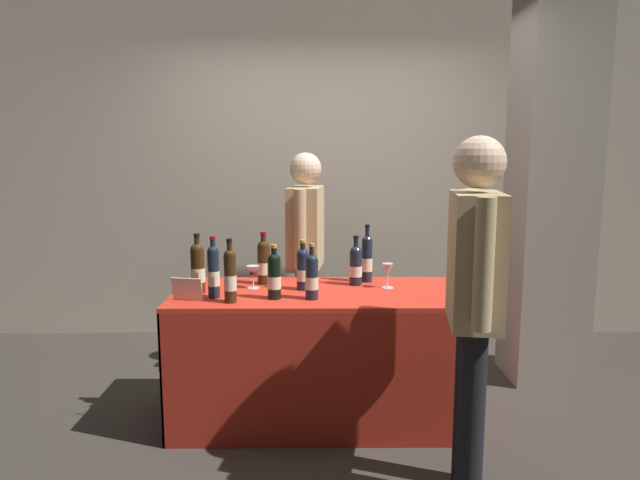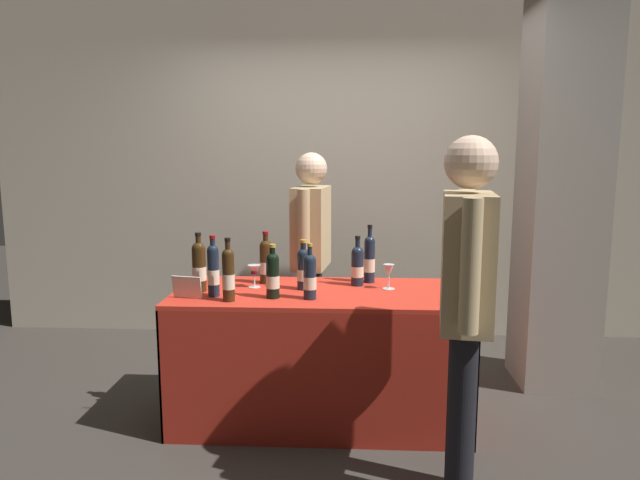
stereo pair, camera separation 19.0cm
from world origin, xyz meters
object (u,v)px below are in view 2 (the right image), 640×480
(display_bottle_0, at_px, (273,275))
(tasting_table, at_px, (320,330))
(vendor_presenter, at_px, (311,245))
(concrete_pillar, at_px, (565,139))
(wine_glass_mid, at_px, (389,271))
(taster_foreground_right, at_px, (466,289))
(wine_glass_near_vendor, at_px, (254,271))
(featured_wine_bottle, at_px, (303,268))

(display_bottle_0, bearing_deg, tasting_table, 33.79)
(vendor_presenter, bearing_deg, concrete_pillar, 96.26)
(concrete_pillar, distance_m, vendor_presenter, 1.81)
(tasting_table, bearing_deg, wine_glass_mid, 10.51)
(wine_glass_mid, height_order, taster_foreground_right, taster_foreground_right)
(wine_glass_near_vendor, height_order, wine_glass_mid, wine_glass_mid)
(wine_glass_near_vendor, xyz_separation_m, taster_foreground_right, (1.07, -0.85, 0.11))
(display_bottle_0, bearing_deg, featured_wine_bottle, 53.76)
(vendor_presenter, xyz_separation_m, taster_foreground_right, (0.77, -1.42, 0.04))
(concrete_pillar, relative_size, featured_wine_bottle, 11.26)
(wine_glass_mid, distance_m, taster_foreground_right, 0.90)
(featured_wine_bottle, height_order, wine_glass_near_vendor, featured_wine_bottle)
(vendor_presenter, height_order, taster_foreground_right, taster_foreground_right)
(vendor_presenter, relative_size, taster_foreground_right, 0.96)
(concrete_pillar, relative_size, tasting_table, 1.96)
(concrete_pillar, height_order, vendor_presenter, concrete_pillar)
(vendor_presenter, bearing_deg, wine_glass_mid, 47.67)
(featured_wine_bottle, height_order, wine_glass_mid, featured_wine_bottle)
(featured_wine_bottle, distance_m, vendor_presenter, 0.61)
(featured_wine_bottle, bearing_deg, display_bottle_0, -126.24)
(featured_wine_bottle, relative_size, taster_foreground_right, 0.18)
(tasting_table, xyz_separation_m, vendor_presenter, (-0.09, 0.65, 0.40))
(wine_glass_near_vendor, bearing_deg, wine_glass_mid, 0.11)
(tasting_table, relative_size, featured_wine_bottle, 5.74)
(concrete_pillar, height_order, taster_foreground_right, concrete_pillar)
(wine_glass_mid, xyz_separation_m, vendor_presenter, (-0.49, 0.58, 0.06))
(concrete_pillar, distance_m, taster_foreground_right, 1.79)
(display_bottle_0, relative_size, taster_foreground_right, 0.18)
(concrete_pillar, xyz_separation_m, vendor_presenter, (-1.66, 0.02, -0.72))
(tasting_table, bearing_deg, taster_foreground_right, -48.93)
(tasting_table, relative_size, taster_foreground_right, 1.03)
(concrete_pillar, distance_m, wine_glass_near_vendor, 2.18)
(taster_foreground_right, bearing_deg, wine_glass_near_vendor, 60.10)
(concrete_pillar, relative_size, wine_glass_near_vendor, 24.46)
(featured_wine_bottle, bearing_deg, wine_glass_mid, 3.93)
(tasting_table, bearing_deg, display_bottle_0, -146.21)
(wine_glass_near_vendor, bearing_deg, display_bottle_0, -59.30)
(featured_wine_bottle, relative_size, vendor_presenter, 0.19)
(display_bottle_0, relative_size, wine_glass_near_vendor, 2.22)
(tasting_table, distance_m, display_bottle_0, 0.48)
(wine_glass_near_vendor, xyz_separation_m, vendor_presenter, (0.30, 0.58, 0.06))
(wine_glass_mid, height_order, vendor_presenter, vendor_presenter)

